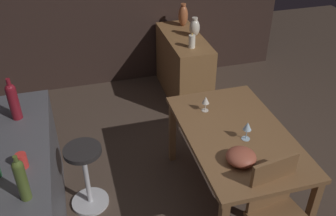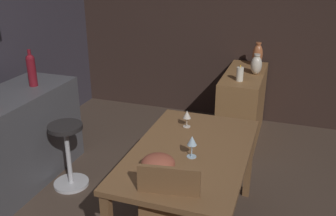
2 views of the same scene
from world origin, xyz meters
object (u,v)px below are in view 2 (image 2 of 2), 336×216
wine_glass_left (192,142)px  vase_copper (258,55)px  sideboard_cabinet (242,106)px  wine_glass_right (187,115)px  bar_stool (68,154)px  vase_ceramic_ivory (256,65)px  dining_table (190,160)px  wine_bottle_ruby (31,69)px  fruit_bowl (158,163)px  pillar_candle_tall (240,74)px

wine_glass_left → vase_copper: vase_copper is taller
sideboard_cabinet → wine_glass_right: wine_glass_right is taller
bar_stool → vase_ceramic_ivory: bearing=-43.9°
bar_stool → vase_copper: bearing=-37.4°
dining_table → bar_stool: dining_table is taller
wine_bottle_ruby → sideboard_cabinet: bearing=-53.3°
wine_glass_left → wine_bottle_ruby: (0.57, 1.76, 0.21)m
dining_table → sideboard_cabinet: (1.85, -0.13, -0.24)m
wine_glass_left → vase_ceramic_ivory: (1.93, -0.22, 0.07)m
fruit_bowl → pillar_candle_tall: bearing=-7.4°
pillar_candle_tall → vase_ceramic_ivory: bearing=-24.0°
sideboard_cabinet → wine_glass_left: bearing=177.2°
fruit_bowl → pillar_candle_tall: 1.89m
wine_glass_right → fruit_bowl: size_ratio=0.64×
vase_copper → vase_ceramic_ivory: 0.37m
dining_table → sideboard_cabinet: 1.88m
wine_glass_left → fruit_bowl: bearing=147.0°
pillar_candle_tall → vase_ceramic_ivory: 0.34m
wine_glass_right → vase_copper: size_ratio=0.51×
bar_stool → wine_bottle_ruby: bearing=65.0°
fruit_bowl → bar_stool: bearing=62.0°
sideboard_cabinet → wine_bottle_ruby: bearing=126.7°
dining_table → vase_ceramic_ivory: (1.84, -0.25, 0.28)m
wine_glass_left → vase_ceramic_ivory: size_ratio=0.70×
wine_bottle_ruby → vase_ceramic_ivory: size_ratio=1.52×
wine_glass_right → fruit_bowl: bearing=-179.0°
dining_table → pillar_candle_tall: pillar_candle_tall is taller
wine_glass_right → fruit_bowl: 0.73m
wine_bottle_ruby → vase_copper: bearing=-48.4°
sideboard_cabinet → wine_glass_left: (-1.95, 0.09, 0.45)m
bar_stool → pillar_candle_tall: pillar_candle_tall is taller
wine_glass_left → wine_bottle_ruby: size_ratio=0.46×
dining_table → vase_copper: vase_copper is taller
dining_table → wine_bottle_ruby: 1.84m
dining_table → fruit_bowl: (-0.34, 0.13, 0.14)m
sideboard_cabinet → vase_copper: 0.66m
wine_glass_left → pillar_candle_tall: (1.63, -0.08, 0.03)m
wine_glass_left → fruit_bowl: (-0.25, 0.16, -0.07)m
wine_glass_left → sideboard_cabinet: bearing=-2.8°
sideboard_cabinet → vase_copper: (0.35, -0.09, 0.55)m
wine_glass_left → fruit_bowl: size_ratio=0.72×
wine_glass_right → wine_bottle_ruby: (0.09, 1.58, 0.22)m
vase_copper → wine_bottle_ruby: bearing=131.6°
dining_table → pillar_candle_tall: 1.55m
fruit_bowl → pillar_candle_tall: size_ratio=1.29×
wine_bottle_ruby → vase_ceramic_ivory: bearing=-55.4°
sideboard_cabinet → vase_ceramic_ivory: vase_ceramic_ivory is taller
wine_glass_right → wine_glass_left: bearing=-159.8°
sideboard_cabinet → fruit_bowl: fruit_bowl is taller
wine_glass_left → wine_glass_right: wine_glass_left is taller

